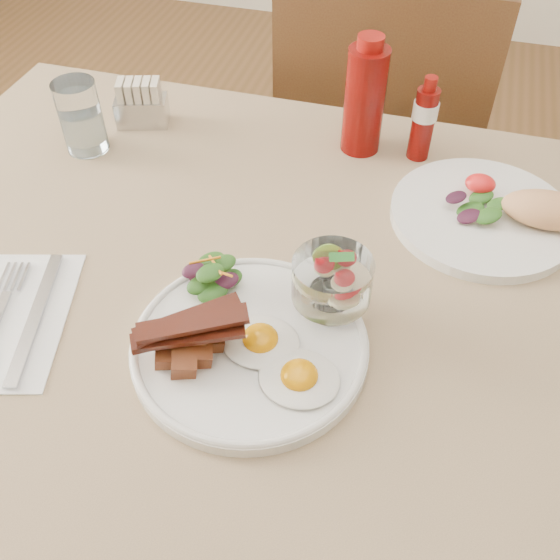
# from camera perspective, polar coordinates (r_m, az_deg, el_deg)

# --- Properties ---
(table) EXTENTS (1.33, 0.88, 0.75)m
(table) POSITION_cam_1_polar(r_m,az_deg,el_deg) (0.88, 2.64, -4.38)
(table) COLOR #56381B
(table) RESTS_ON ground
(chair_far) EXTENTS (0.42, 0.42, 0.93)m
(chair_far) POSITION_cam_1_polar(r_m,az_deg,el_deg) (1.47, 8.91, 11.69)
(chair_far) COLOR #56381B
(chair_far) RESTS_ON ground
(main_plate) EXTENTS (0.28, 0.28, 0.02)m
(main_plate) POSITION_cam_1_polar(r_m,az_deg,el_deg) (0.74, -2.78, -6.03)
(main_plate) COLOR white
(main_plate) RESTS_ON table
(fried_eggs) EXTENTS (0.15, 0.12, 0.03)m
(fried_eggs) POSITION_cam_1_polar(r_m,az_deg,el_deg) (0.71, -0.06, -7.15)
(fried_eggs) COLOR silver
(fried_eggs) RESTS_ON main_plate
(bacon_potato_pile) EXTENTS (0.13, 0.10, 0.06)m
(bacon_potato_pile) POSITION_cam_1_polar(r_m,az_deg,el_deg) (0.71, -8.33, -5.39)
(bacon_potato_pile) COLOR maroon
(bacon_potato_pile) RESTS_ON main_plate
(side_salad) EXTENTS (0.07, 0.07, 0.04)m
(side_salad) POSITION_cam_1_polar(r_m,az_deg,el_deg) (0.78, -6.20, 0.23)
(side_salad) COLOR #1E4913
(side_salad) RESTS_ON main_plate
(fruit_cup) EXTENTS (0.09, 0.09, 0.10)m
(fruit_cup) POSITION_cam_1_polar(r_m,az_deg,el_deg) (0.73, 4.79, -0.00)
(fruit_cup) COLOR white
(fruit_cup) RESTS_ON main_plate
(second_plate) EXTENTS (0.28, 0.26, 0.07)m
(second_plate) POSITION_cam_1_polar(r_m,az_deg,el_deg) (0.95, 19.29, 5.81)
(second_plate) COLOR white
(second_plate) RESTS_ON table
(ketchup_bottle) EXTENTS (0.07, 0.07, 0.19)m
(ketchup_bottle) POSITION_cam_1_polar(r_m,az_deg,el_deg) (1.02, 7.74, 16.10)
(ketchup_bottle) COLOR #630805
(ketchup_bottle) RESTS_ON table
(hot_sauce_bottle) EXTENTS (0.05, 0.05, 0.14)m
(hot_sauce_bottle) POSITION_cam_1_polar(r_m,az_deg,el_deg) (1.02, 13.00, 14.08)
(hot_sauce_bottle) COLOR #630805
(hot_sauce_bottle) RESTS_ON table
(sugar_caddy) EXTENTS (0.10, 0.07, 0.08)m
(sugar_caddy) POSITION_cam_1_polar(r_m,az_deg,el_deg) (1.12, -12.57, 15.32)
(sugar_caddy) COLOR silver
(sugar_caddy) RESTS_ON table
(water_glass) EXTENTS (0.07, 0.07, 0.12)m
(water_glass) POSITION_cam_1_polar(r_m,az_deg,el_deg) (1.07, -17.66, 13.71)
(water_glass) COLOR white
(water_glass) RESTS_ON table
(napkin_cutlery) EXTENTS (0.18, 0.25, 0.01)m
(napkin_cutlery) POSITION_cam_1_polar(r_m,az_deg,el_deg) (0.84, -22.86, -3.21)
(napkin_cutlery) COLOR white
(napkin_cutlery) RESTS_ON table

